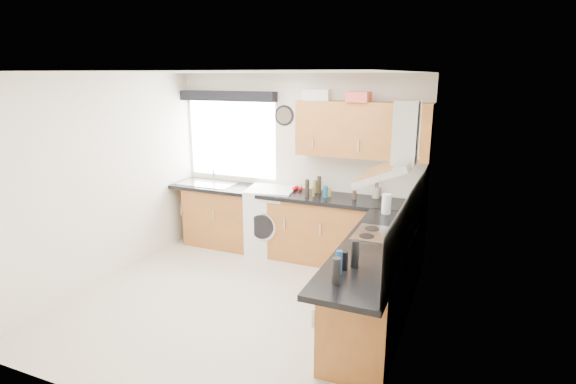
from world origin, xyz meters
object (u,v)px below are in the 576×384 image
at_px(oven, 379,279).
at_px(washing_machine, 271,220).
at_px(extractor_hood, 396,151).
at_px(upper_cabinets, 363,130).

height_order(oven, washing_machine, washing_machine).
relative_size(oven, washing_machine, 0.91).
relative_size(oven, extractor_hood, 1.09).
distance_m(extractor_hood, washing_machine, 2.60).
height_order(oven, extractor_hood, extractor_hood).
distance_m(oven, extractor_hood, 1.35).
bearing_deg(extractor_hood, upper_cabinets, 116.13).
xyz_separation_m(oven, extractor_hood, (0.10, -0.00, 1.34)).
distance_m(oven, upper_cabinets, 1.99).
distance_m(oven, washing_machine, 2.17).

